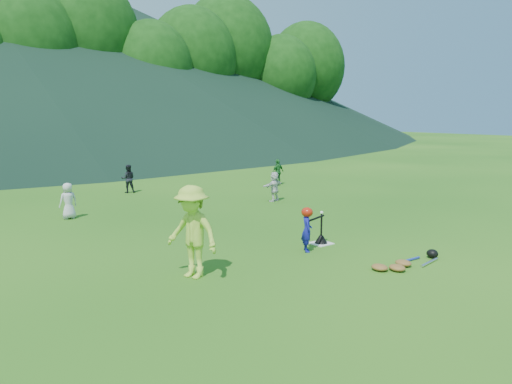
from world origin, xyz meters
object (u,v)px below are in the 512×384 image
Objects in this scene: batter_child at (307,230)px; adult_coach at (192,232)px; fielder_b at (128,179)px; batting_tee at (321,238)px; home_plate at (321,243)px; equipment_pile at (404,263)px; fielder_d at (274,186)px; fielder_c at (278,172)px; fielder_a at (68,201)px.

batter_child is 2.88m from adult_coach.
fielder_b is 9.84m from batting_tee.
home_plate is 0.26× the size of adult_coach.
home_plate is 0.25× the size of equipment_pile.
home_plate is at bearing 115.87° from fielder_b.
home_plate is 5.75m from fielder_d.
fielder_c is at bearing 56.32° from home_plate.
batter_child is at bearing 112.18° from equipment_pile.
fielder_b reaches higher than fielder_d.
batting_tee is (3.56, 0.28, -0.73)m from adult_coach.
fielder_c is 11.56m from equipment_pile.
fielder_a is 1.02× the size of fielder_d.
fielder_a is at bearing 162.55° from adult_coach.
fielder_d is at bearing 147.00° from fielder_b.
adult_coach is at bearing -175.50° from batting_tee.
adult_coach is at bearing 96.05° from fielder_b.
fielder_b is at bearing 93.14° from home_plate.
home_plate is 7.43m from fielder_a.
batter_child reaches higher than batting_tee.
fielder_d reaches higher than equipment_pile.
equipment_pile is at bearing 108.36° from fielder_a.
home_plate is 0.44× the size of fielder_d.
fielder_d is at bearing 70.15° from equipment_pile.
equipment_pile is (-5.27, -10.27, -0.48)m from fielder_c.
batter_child is 0.92× the size of fielder_a.
fielder_a is 1.53× the size of batting_tee.
home_plate is at bearing 48.76° from fielder_d.
fielder_a is 9.44m from equipment_pile.
equipment_pile is at bearing 42.53° from adult_coach.
equipment_pile is at bearing -126.99° from batter_child.
home_plate is 9.85m from fielder_b.
adult_coach is (-3.56, -0.28, 0.85)m from home_plate.
equipment_pile is (-2.62, -7.27, -0.44)m from fielder_d.
fielder_b is at bearing 93.01° from equipment_pile.
adult_coach is 4.22m from equipment_pile.
home_plate is 0.12m from batting_tee.
fielder_c is at bearing -5.30° from batter_child.
fielder_b is (0.17, 10.08, 0.06)m from batter_child.
fielder_c is at bearing -144.27° from fielder_d.
batter_child is 1.40× the size of batting_tee.
batter_child reaches higher than home_plate.
batter_child is 0.88× the size of fielder_c.
fielder_c is 1.06× the size of fielder_d.
home_plate is at bearing 75.00° from adult_coach.
fielder_d is (-2.65, -3.01, -0.03)m from fielder_c.
fielder_a is at bearing 114.40° from equipment_pile.
fielder_b is 1.57× the size of batting_tee.
fielder_d reaches higher than batting_tee.
batting_tee reaches higher than equipment_pile.
batter_child is at bearing 44.26° from fielder_d.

